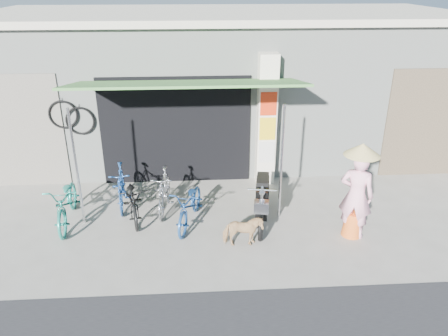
{
  "coord_description": "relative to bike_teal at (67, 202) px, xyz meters",
  "views": [
    {
      "loc": [
        -0.71,
        -6.91,
        4.52
      ],
      "look_at": [
        -0.2,
        1.0,
        1.0
      ],
      "focal_mm": 35.0,
      "sensor_mm": 36.0,
      "label": 1
    }
  ],
  "objects": [
    {
      "name": "bike_teal",
      "position": [
        0.0,
        0.0,
        0.0
      ],
      "size": [
        0.75,
        1.77,
        0.91
      ],
      "primitive_type": "imported",
      "rotation": [
        0.0,
        0.0,
        0.09
      ],
      "color": "#1C7E6E",
      "rests_on": "ground"
    },
    {
      "name": "street_dog",
      "position": [
        3.34,
        -1.03,
        -0.15
      ],
      "size": [
        0.72,
        0.34,
        0.6
      ],
      "primitive_type": "imported",
      "rotation": [
        0.0,
        0.0,
        1.59
      ],
      "color": "tan",
      "rests_on": "ground"
    },
    {
      "name": "awning",
      "position": [
        2.38,
        0.84,
        2.06
      ],
      "size": [
        4.6,
        1.88,
        2.72
      ],
      "color": "#396B30",
      "rests_on": "ground"
    },
    {
      "name": "ground",
      "position": [
        3.28,
        -0.78,
        -0.45
      ],
      "size": [
        80.0,
        80.0,
        0.0
      ],
      "primitive_type": "plane",
      "color": "gray",
      "rests_on": "ground"
    },
    {
      "name": "shop_pillar",
      "position": [
        4.13,
        1.66,
        1.04
      ],
      "size": [
        0.42,
        0.44,
        3.0
      ],
      "color": "beige",
      "rests_on": "ground"
    },
    {
      "name": "nun",
      "position": [
        5.43,
        -0.8,
        0.45
      ],
      "size": [
        0.73,
        0.65,
        1.85
      ],
      "rotation": [
        0.0,
        0.0,
        2.62
      ],
      "color": "pink",
      "rests_on": "ground"
    },
    {
      "name": "neighbour_left",
      "position": [
        -1.72,
        1.81,
        0.85
      ],
      "size": [
        2.6,
        0.06,
        2.6
      ],
      "primitive_type": "cube",
      "color": "#6B665B",
      "rests_on": "ground"
    },
    {
      "name": "bicycle_shop",
      "position": [
        3.28,
        4.31,
        1.38
      ],
      "size": [
        12.3,
        5.3,
        3.66
      ],
      "color": "#9EA49C",
      "rests_on": "ground"
    },
    {
      "name": "bike_navy",
      "position": [
        2.4,
        -0.19,
        -0.04
      ],
      "size": [
        0.92,
        1.67,
        0.83
      ],
      "primitive_type": "imported",
      "rotation": [
        0.0,
        0.0,
        -0.25
      ],
      "color": "navy",
      "rests_on": "ground"
    },
    {
      "name": "bike_silver",
      "position": [
        1.86,
        0.4,
        -0.01
      ],
      "size": [
        0.53,
        1.5,
        0.89
      ],
      "primitive_type": "imported",
      "rotation": [
        0.0,
        0.0,
        -0.08
      ],
      "color": "#A5A5A9",
      "rests_on": "ground"
    },
    {
      "name": "bike_black",
      "position": [
        1.26,
        0.11,
        -0.06
      ],
      "size": [
        0.83,
        1.58,
        0.79
      ],
      "primitive_type": "imported",
      "rotation": [
        0.0,
        0.0,
        0.21
      ],
      "color": "black",
      "rests_on": "ground"
    },
    {
      "name": "bike_blue",
      "position": [
        0.94,
        0.65,
        -0.01
      ],
      "size": [
        0.58,
        1.51,
        0.88
      ],
      "primitive_type": "imported",
      "rotation": [
        0.0,
        0.0,
        0.12
      ],
      "color": "navy",
      "rests_on": "ground"
    },
    {
      "name": "neighbour_right",
      "position": [
        8.28,
        1.81,
        0.85
      ],
      "size": [
        2.6,
        0.06,
        2.6
      ],
      "primitive_type": "cube",
      "color": "brown",
      "rests_on": "ground"
    },
    {
      "name": "moped",
      "position": [
        3.81,
        -0.17,
        0.02
      ],
      "size": [
        0.6,
        1.82,
        1.03
      ],
      "rotation": [
        0.0,
        0.0,
        -0.17
      ],
      "color": "black",
      "rests_on": "ground"
    }
  ]
}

